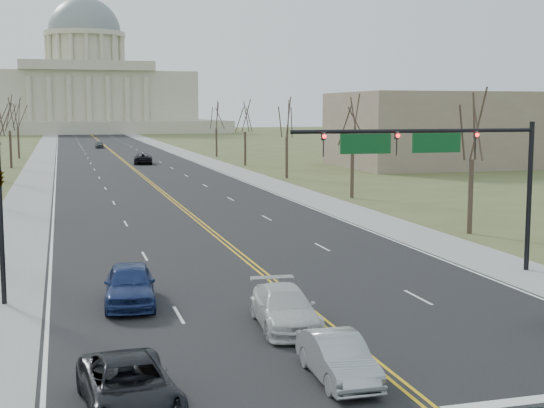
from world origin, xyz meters
TOP-DOWN VIEW (x-y plane):
  - ground at (0.00, 0.00)m, footprint 600.00×600.00m
  - road at (0.00, 110.00)m, footprint 20.00×380.00m
  - cross_road at (0.00, 6.00)m, footprint 120.00×14.00m
  - sidewalk_left at (-12.00, 110.00)m, footprint 4.00×380.00m
  - sidewalk_right at (12.00, 110.00)m, footprint 4.00×380.00m
  - center_line at (0.00, 110.00)m, footprint 0.42×380.00m
  - edge_line_left at (-9.80, 110.00)m, footprint 0.15×380.00m
  - edge_line_right at (9.80, 110.00)m, footprint 0.15×380.00m
  - capitol at (0.00, 249.91)m, footprint 90.00×60.00m
  - signal_mast at (7.45, 13.50)m, footprint 12.12×0.44m
  - signal_left at (-11.50, 13.50)m, footprint 0.32×0.36m
  - tree_r_0 at (15.50, 24.00)m, footprint 3.74×3.74m
  - tree_r_1 at (15.50, 44.00)m, footprint 3.74×3.74m
  - tree_r_2 at (15.50, 64.00)m, footprint 3.74×3.74m
  - tree_r_3 at (15.50, 84.00)m, footprint 3.74×3.74m
  - tree_l_3 at (-15.50, 88.00)m, footprint 3.96×3.96m
  - tree_r_4 at (15.50, 104.00)m, footprint 3.74×3.74m
  - tree_l_4 at (-15.50, 108.00)m, footprint 3.96×3.96m
  - bldg_right_mass at (40.00, 76.00)m, footprint 25.00×20.00m
  - car_sb_inner_lead at (-1.62, 1.85)m, footprint 1.48×4.05m
  - car_sb_outer_lead at (-7.62, 1.09)m, footprint 2.67×5.08m
  - car_sb_inner_second at (-1.58, 7.35)m, footprint 2.35×5.03m
  - car_sb_outer_second at (-6.64, 12.04)m, footprint 2.36×5.01m
  - car_far_nb at (2.16, 90.87)m, footprint 3.07×5.73m
  - car_far_sb at (-1.65, 137.68)m, footprint 1.75×4.27m

SIDE VIEW (x-z plane):
  - ground at x=0.00m, z-range 0.00..0.00m
  - road at x=0.00m, z-range 0.00..0.01m
  - cross_road at x=0.00m, z-range 0.00..0.01m
  - sidewalk_left at x=-12.00m, z-range 0.00..0.03m
  - sidewalk_right at x=12.00m, z-range 0.00..0.03m
  - center_line at x=0.00m, z-range 0.01..0.02m
  - edge_line_left at x=-9.80m, z-range 0.01..0.02m
  - edge_line_right at x=9.80m, z-range 0.01..0.02m
  - car_sb_inner_lead at x=-1.62m, z-range 0.01..1.34m
  - car_sb_outer_lead at x=-7.62m, z-range 0.01..1.38m
  - car_sb_inner_second at x=-1.58m, z-range 0.01..1.43m
  - car_far_sb at x=-1.65m, z-range 0.01..1.46m
  - car_far_nb at x=2.16m, z-range 0.01..1.54m
  - car_sb_outer_second at x=-6.64m, z-range 0.01..1.67m
  - signal_left at x=-11.50m, z-range 0.71..6.71m
  - bldg_right_mass at x=40.00m, z-range 0.00..10.00m
  - signal_mast at x=7.45m, z-range 2.16..9.36m
  - tree_r_0 at x=15.50m, z-range 2.30..10.80m
  - tree_r_1 at x=15.50m, z-range 2.30..10.80m
  - tree_r_2 at x=15.50m, z-range 2.30..10.80m
  - tree_r_3 at x=15.50m, z-range 2.30..10.80m
  - tree_r_4 at x=15.50m, z-range 2.30..10.80m
  - tree_l_3 at x=-15.50m, z-range 2.44..11.44m
  - tree_l_4 at x=-15.50m, z-range 2.44..11.44m
  - capitol at x=0.00m, z-range -10.80..39.20m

